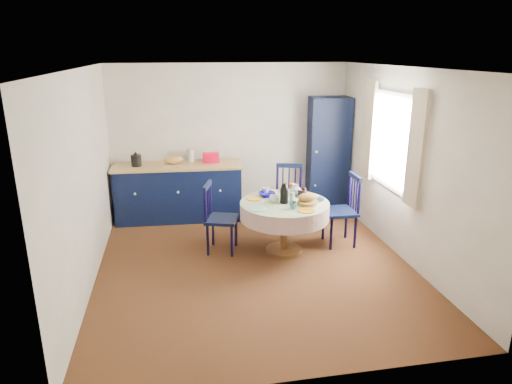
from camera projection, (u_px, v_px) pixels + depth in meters
floor at (254, 264)px, 6.01m from camera, size 4.50×4.50×0.00m
ceiling at (254, 68)px, 5.27m from camera, size 4.50×4.50×0.00m
wall_back at (231, 139)px, 7.75m from camera, size 4.00×0.02×2.50m
wall_left at (85, 180)px, 5.29m from camera, size 0.02×4.50×2.50m
wall_right at (404, 165)px, 5.98m from camera, size 0.02×4.50×2.50m
window at (392, 140)px, 6.18m from camera, size 0.10×1.74×1.45m
kitchen_counter at (179, 191)px, 7.50m from camera, size 2.11×0.75×1.17m
pantry_cabinet at (328, 154)px, 7.89m from camera, size 0.73×0.55×1.95m
dining_table at (285, 210)px, 6.20m from camera, size 1.21×1.21×1.01m
chair_left at (219, 217)px, 6.28m from camera, size 0.52×0.54×0.97m
chair_far at (288, 197)px, 7.08m from camera, size 0.55×0.54×1.01m
chair_right at (343, 209)px, 6.50m from camera, size 0.45×0.47×1.03m
mug_a at (274, 199)px, 6.15m from camera, size 0.12×0.12×0.10m
mug_b at (293, 205)px, 5.89m from camera, size 0.10×0.10×0.10m
mug_c at (302, 193)px, 6.39m from camera, size 0.13×0.13×0.10m
mug_d at (266, 191)px, 6.49m from camera, size 0.10×0.10×0.10m
cobalt_bowl at (267, 195)px, 6.39m from camera, size 0.23×0.23×0.06m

